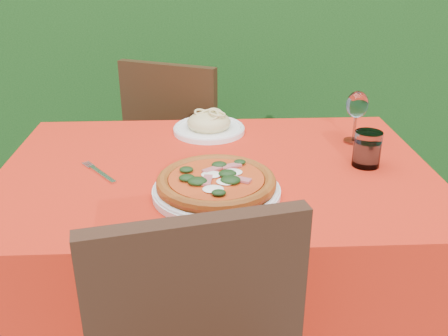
{
  "coord_description": "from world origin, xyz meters",
  "views": [
    {
      "loc": [
        -0.04,
        -1.33,
        1.35
      ],
      "look_at": [
        0.02,
        -0.05,
        0.77
      ],
      "focal_mm": 40.0,
      "sensor_mm": 36.0,
      "label": 1
    }
  ],
  "objects_px": {
    "chair_far": "(181,148)",
    "water_glass": "(367,151)",
    "pizza_plate": "(216,185)",
    "wine_glass": "(357,107)",
    "pasta_plate": "(209,125)",
    "fork": "(102,174)"
  },
  "relations": [
    {
      "from": "chair_far",
      "to": "water_glass",
      "type": "distance_m",
      "value": 0.95
    },
    {
      "from": "pizza_plate",
      "to": "wine_glass",
      "type": "distance_m",
      "value": 0.59
    },
    {
      "from": "pizza_plate",
      "to": "water_glass",
      "type": "height_order",
      "value": "water_glass"
    },
    {
      "from": "chair_far",
      "to": "pizza_plate",
      "type": "bearing_deg",
      "value": 122.14
    },
    {
      "from": "pasta_plate",
      "to": "wine_glass",
      "type": "xyz_separation_m",
      "value": [
        0.47,
        -0.11,
        0.1
      ]
    },
    {
      "from": "water_glass",
      "to": "fork",
      "type": "relative_size",
      "value": 0.54
    },
    {
      "from": "chair_far",
      "to": "wine_glass",
      "type": "distance_m",
      "value": 0.86
    },
    {
      "from": "water_glass",
      "to": "fork",
      "type": "bearing_deg",
      "value": -177.66
    },
    {
      "from": "chair_far",
      "to": "pasta_plate",
      "type": "height_order",
      "value": "chair_far"
    },
    {
      "from": "pasta_plate",
      "to": "chair_far",
      "type": "bearing_deg",
      "value": 106.23
    },
    {
      "from": "pizza_plate",
      "to": "fork",
      "type": "xyz_separation_m",
      "value": [
        -0.32,
        0.13,
        -0.03
      ]
    },
    {
      "from": "wine_glass",
      "to": "fork",
      "type": "bearing_deg",
      "value": -164.25
    },
    {
      "from": "pizza_plate",
      "to": "water_glass",
      "type": "bearing_deg",
      "value": 20.37
    },
    {
      "from": "pasta_plate",
      "to": "water_glass",
      "type": "relative_size",
      "value": 2.34
    },
    {
      "from": "chair_far",
      "to": "fork",
      "type": "height_order",
      "value": "chair_far"
    },
    {
      "from": "pasta_plate",
      "to": "fork",
      "type": "xyz_separation_m",
      "value": [
        -0.31,
        -0.34,
        -0.02
      ]
    },
    {
      "from": "chair_far",
      "to": "pasta_plate",
      "type": "bearing_deg",
      "value": 130.07
    },
    {
      "from": "pasta_plate",
      "to": "fork",
      "type": "bearing_deg",
      "value": -132.75
    },
    {
      "from": "wine_glass",
      "to": "pasta_plate",
      "type": "bearing_deg",
      "value": 166.46
    },
    {
      "from": "pasta_plate",
      "to": "fork",
      "type": "height_order",
      "value": "pasta_plate"
    },
    {
      "from": "pizza_plate",
      "to": "wine_glass",
      "type": "bearing_deg",
      "value": 37.43
    },
    {
      "from": "pizza_plate",
      "to": "pasta_plate",
      "type": "relative_size",
      "value": 1.46
    }
  ]
}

